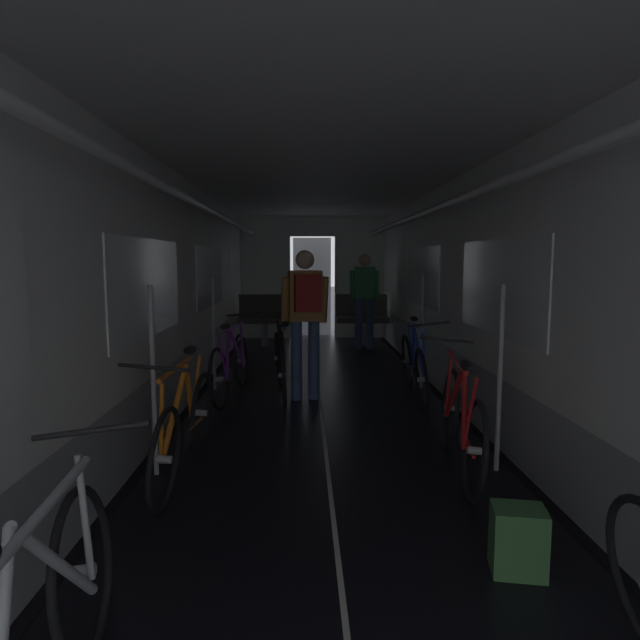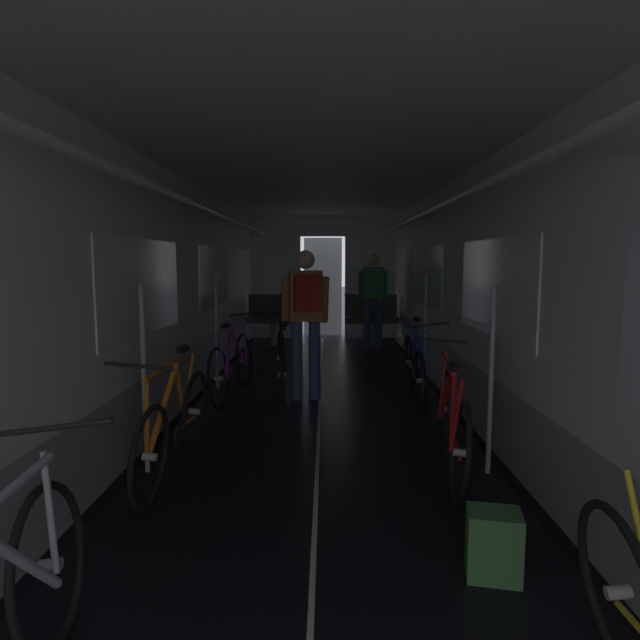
# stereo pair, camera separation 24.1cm
# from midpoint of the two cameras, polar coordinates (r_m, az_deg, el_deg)

# --- Properties ---
(train_car_shell) EXTENTS (3.14, 12.34, 2.57)m
(train_car_shell) POSITION_cam_midpoint_polar(r_m,az_deg,el_deg) (5.32, -1.15, 7.75)
(train_car_shell) COLOR black
(train_car_shell) RESTS_ON ground
(bench_seat_far_left) EXTENTS (0.98, 0.51, 0.95)m
(bench_seat_far_left) POSITION_cam_midpoint_polar(r_m,az_deg,el_deg) (9.88, -6.65, 0.53)
(bench_seat_far_left) COLOR gray
(bench_seat_far_left) RESTS_ON ground
(bench_seat_far_right) EXTENTS (0.98, 0.51, 0.95)m
(bench_seat_far_right) POSITION_cam_midpoint_polar(r_m,az_deg,el_deg) (9.89, 3.80, 0.57)
(bench_seat_far_right) COLOR gray
(bench_seat_far_right) RESTS_ON ground
(bicycle_purple) EXTENTS (0.47, 1.69, 0.95)m
(bicycle_purple) POSITION_cam_midpoint_polar(r_m,az_deg,el_deg) (6.19, -10.61, -4.79)
(bicycle_purple) COLOR black
(bicycle_purple) RESTS_ON ground
(bicycle_orange) EXTENTS (0.44, 1.69, 0.95)m
(bicycle_orange) POSITION_cam_midpoint_polar(r_m,az_deg,el_deg) (4.06, -15.96, -10.89)
(bicycle_orange) COLOR black
(bicycle_orange) RESTS_ON ground
(bicycle_blue) EXTENTS (0.44, 1.69, 0.95)m
(bicycle_blue) POSITION_cam_midpoint_polar(r_m,az_deg,el_deg) (6.16, 8.96, -4.81)
(bicycle_blue) COLOR black
(bicycle_blue) RESTS_ON ground
(bicycle_red) EXTENTS (0.44, 1.69, 0.95)m
(bicycle_red) POSITION_cam_midpoint_polar(r_m,az_deg,el_deg) (4.15, 13.19, -10.44)
(bicycle_red) COLOR black
(bicycle_red) RESTS_ON ground
(person_cyclist_aisle) EXTENTS (0.55, 0.43, 1.69)m
(person_cyclist_aisle) POSITION_cam_midpoint_polar(r_m,az_deg,el_deg) (5.93, -2.74, 1.01)
(person_cyclist_aisle) COLOR #384C75
(person_cyclist_aisle) RESTS_ON ground
(bicycle_black_in_aisle) EXTENTS (0.44, 1.69, 0.95)m
(bicycle_black_in_aisle) POSITION_cam_midpoint_polar(r_m,az_deg,el_deg) (6.30, -5.38, -4.50)
(bicycle_black_in_aisle) COLOR black
(bicycle_black_in_aisle) RESTS_ON ground
(person_standing_near_bench) EXTENTS (0.53, 0.23, 1.69)m
(person_standing_near_bench) POSITION_cam_midpoint_polar(r_m,az_deg,el_deg) (9.48, 4.06, 2.79)
(person_standing_near_bench) COLOR #384C75
(person_standing_near_bench) RESTS_ON ground
(backpack_on_floor) EXTENTS (0.29, 0.24, 0.34)m
(backpack_on_floor) POSITION_cam_midpoint_polar(r_m,az_deg,el_deg) (3.03, 18.18, -21.53)
(backpack_on_floor) COLOR #3D703D
(backpack_on_floor) RESTS_ON ground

